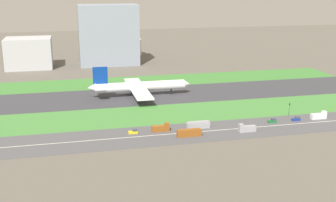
{
  "coord_description": "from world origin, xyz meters",
  "views": [
    {
      "loc": [
        -58.17,
        -257.57,
        68.82
      ],
      "look_at": [
        -5.94,
        -36.5,
        6.0
      ],
      "focal_mm": 45.63,
      "sensor_mm": 36.0,
      "label": 1
    }
  ],
  "objects": [
    {
      "name": "grass_median_north",
      "position": [
        0.0,
        41.0,
        0.05
      ],
      "size": [
        280.0,
        36.0,
        0.1
      ],
      "primitive_type": "cube",
      "color": "#3D7A33",
      "rests_on": "ground_plane"
    },
    {
      "name": "truck_1",
      "position": [
        23.01,
        -78.0,
        1.67
      ],
      "size": [
        8.4,
        2.5,
        4.0
      ],
      "rotation": [
        0.0,
        0.0,
        3.14
      ],
      "color": "#99999E",
      "rests_on": "highway"
    },
    {
      "name": "hangar_building",
      "position": [
        -23.19,
        114.0,
        25.74
      ],
      "size": [
        50.4,
        26.32,
        51.48
      ],
      "primitive_type": "cube",
      "color": "gray",
      "rests_on": "ground_plane"
    },
    {
      "name": "truck_2",
      "position": [
        68.03,
        -68.0,
        1.67
      ],
      "size": [
        8.4,
        2.5,
        4.0
      ],
      "color": "silver",
      "rests_on": "highway"
    },
    {
      "name": "fuel_tank_centre",
      "position": [
        3.36,
        159.0,
        7.92
      ],
      "size": [
        19.11,
        19.11,
        15.85
      ],
      "primitive_type": "cylinder",
      "color": "silver",
      "rests_on": "ground_plane"
    },
    {
      "name": "bus_0",
      "position": [
        -5.61,
        -78.0,
        1.82
      ],
      "size": [
        11.6,
        2.5,
        3.5
      ],
      "rotation": [
        0.0,
        0.0,
        3.14
      ],
      "color": "brown",
      "rests_on": "highway"
    },
    {
      "name": "airliner",
      "position": [
        -16.53,
        0.0,
        6.23
      ],
      "size": [
        65.0,
        56.0,
        19.7
      ],
      "color": "white",
      "rests_on": "runway"
    },
    {
      "name": "terminal_building",
      "position": [
        -90.0,
        114.0,
        12.56
      ],
      "size": [
        37.19,
        30.16,
        25.12
      ],
      "primitive_type": "cube",
      "color": "#B2B2B7",
      "rests_on": "ground_plane"
    },
    {
      "name": "truck_0",
      "position": [
        -16.8,
        -68.0,
        1.67
      ],
      "size": [
        8.4,
        2.5,
        4.0
      ],
      "color": "brown",
      "rests_on": "highway"
    },
    {
      "name": "highway",
      "position": [
        0.0,
        -73.0,
        0.05
      ],
      "size": [
        280.0,
        28.0,
        0.1
      ],
      "primitive_type": "cube",
      "color": "#4C4C4F",
      "rests_on": "ground_plane"
    },
    {
      "name": "car_2",
      "position": [
        55.08,
        -68.0,
        0.92
      ],
      "size": [
        4.4,
        1.8,
        2.0
      ],
      "color": "navy",
      "rests_on": "highway"
    },
    {
      "name": "highway_centerline",
      "position": [
        0.0,
        -73.0,
        0.11
      ],
      "size": [
        266.0,
        0.5,
        0.01
      ],
      "primitive_type": "cube",
      "color": "silver",
      "rests_on": "highway"
    },
    {
      "name": "car_3",
      "position": [
        41.58,
        -68.0,
        0.92
      ],
      "size": [
        4.4,
        1.8,
        2.0
      ],
      "color": "#19662D",
      "rests_on": "highway"
    },
    {
      "name": "car_0",
      "position": [
        -30.21,
        -68.0,
        0.92
      ],
      "size": [
        4.4,
        1.8,
        2.0
      ],
      "color": "yellow",
      "rests_on": "highway"
    },
    {
      "name": "grass_median_south",
      "position": [
        0.0,
        -41.0,
        0.05
      ],
      "size": [
        280.0,
        36.0,
        0.1
      ],
      "primitive_type": "cube",
      "color": "#427F38",
      "rests_on": "ground_plane"
    },
    {
      "name": "bus_1",
      "position": [
        1.84,
        -68.0,
        1.82
      ],
      "size": [
        11.6,
        2.5,
        3.5
      ],
      "color": "#99999E",
      "rests_on": "highway"
    },
    {
      "name": "runway",
      "position": [
        0.0,
        0.0,
        0.05
      ],
      "size": [
        280.0,
        46.0,
        0.1
      ],
      "primitive_type": "cube",
      "color": "#38383D",
      "rests_on": "ground_plane"
    },
    {
      "name": "traffic_light",
      "position": [
        55.18,
        -60.01,
        4.29
      ],
      "size": [
        0.36,
        0.5,
        7.2
      ],
      "color": "#4C4C51",
      "rests_on": "highway"
    },
    {
      "name": "ground_plane",
      "position": [
        0.0,
        0.0,
        0.0
      ],
      "size": [
        800.0,
        800.0,
        0.0
      ],
      "primitive_type": "plane",
      "color": "#5B564C"
    },
    {
      "name": "fuel_tank_west",
      "position": [
        -29.94,
        159.0,
        7.09
      ],
      "size": [
        19.76,
        19.76,
        14.18
      ],
      "primitive_type": "cylinder",
      "color": "silver",
      "rests_on": "ground_plane"
    }
  ]
}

